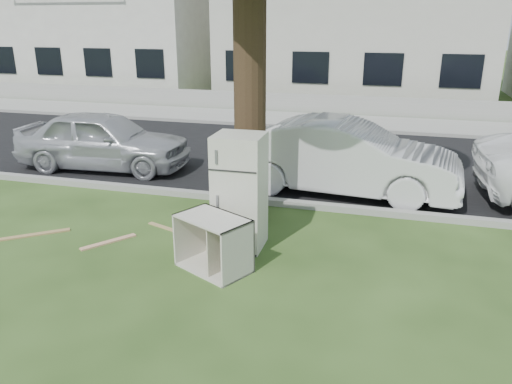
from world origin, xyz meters
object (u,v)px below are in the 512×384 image
(cabinet, at_px, (213,243))
(car_left, at_px, (103,140))
(fridge, at_px, (240,192))
(car_center, at_px, (345,157))

(cabinet, bearing_deg, car_left, 163.16)
(fridge, distance_m, car_left, 5.44)
(fridge, height_order, cabinet, fridge)
(fridge, height_order, car_center, fridge)
(cabinet, relative_size, car_center, 0.22)
(car_center, bearing_deg, car_left, 92.60)
(cabinet, distance_m, car_left, 5.89)
(fridge, bearing_deg, car_left, 142.43)
(fridge, relative_size, car_left, 0.44)
(car_center, xyz_separation_m, car_left, (-5.63, 0.25, -0.06))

